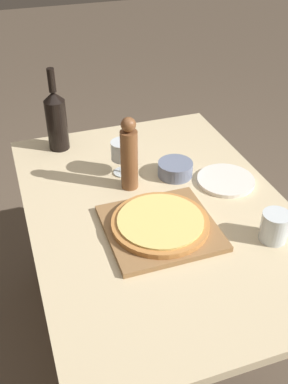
# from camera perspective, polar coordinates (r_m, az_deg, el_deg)

# --- Properties ---
(ground_plane) EXTENTS (12.00, 12.00, 0.00)m
(ground_plane) POSITION_cam_1_polar(r_m,az_deg,el_deg) (2.02, 1.48, -18.86)
(ground_plane) COLOR brown
(dining_table) EXTENTS (0.85, 1.21, 0.74)m
(dining_table) POSITION_cam_1_polar(r_m,az_deg,el_deg) (1.55, 1.83, -5.17)
(dining_table) COLOR #CCB78E
(dining_table) RESTS_ON ground_plane
(cutting_board) EXTENTS (0.33, 0.32, 0.02)m
(cutting_board) POSITION_cam_1_polar(r_m,az_deg,el_deg) (1.39, 2.07, -4.54)
(cutting_board) COLOR olive
(cutting_board) RESTS_ON dining_table
(pizza) EXTENTS (0.30, 0.30, 0.02)m
(pizza) POSITION_cam_1_polar(r_m,az_deg,el_deg) (1.38, 2.09, -3.89)
(pizza) COLOR #BC7A3D
(pizza) RESTS_ON cutting_board
(wine_bottle) EXTENTS (0.08, 0.08, 0.33)m
(wine_bottle) POSITION_cam_1_polar(r_m,az_deg,el_deg) (1.78, -11.08, 9.08)
(wine_bottle) COLOR black
(wine_bottle) RESTS_ON dining_table
(pepper_mill) EXTENTS (0.06, 0.06, 0.27)m
(pepper_mill) POSITION_cam_1_polar(r_m,az_deg,el_deg) (1.51, -1.90, 4.68)
(pepper_mill) COLOR brown
(pepper_mill) RESTS_ON dining_table
(wine_glass) EXTENTS (0.08, 0.08, 0.13)m
(wine_glass) POSITION_cam_1_polar(r_m,az_deg,el_deg) (1.61, -2.75, 5.15)
(wine_glass) COLOR silver
(wine_glass) RESTS_ON dining_table
(small_bowl) EXTENTS (0.13, 0.13, 0.05)m
(small_bowl) POSITION_cam_1_polar(r_m,az_deg,el_deg) (1.63, 3.99, 2.94)
(small_bowl) COLOR slate
(small_bowl) RESTS_ON dining_table
(drinking_tumbler) EXTENTS (0.08, 0.08, 0.09)m
(drinking_tumbler) POSITION_cam_1_polar(r_m,az_deg,el_deg) (1.39, 16.25, -4.24)
(drinking_tumbler) COLOR silver
(drinking_tumbler) RESTS_ON dining_table
(dinner_plate) EXTENTS (0.21, 0.21, 0.01)m
(dinner_plate) POSITION_cam_1_polar(r_m,az_deg,el_deg) (1.63, 10.34, 1.47)
(dinner_plate) COLOR silver
(dinner_plate) RESTS_ON dining_table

